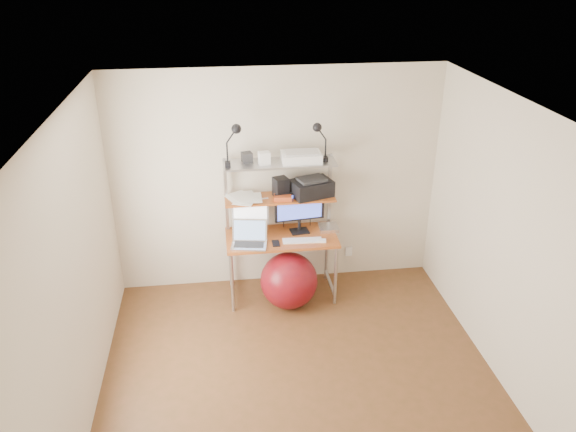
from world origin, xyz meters
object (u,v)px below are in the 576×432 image
at_px(monitor_silver, 250,215).
at_px(monitor_black, 300,208).
at_px(laptop, 249,239).
at_px(printer, 312,187).
at_px(exercise_ball, 289,281).

xyz_separation_m(monitor_silver, monitor_black, (0.54, 0.01, 0.04)).
distance_m(monitor_silver, monitor_black, 0.54).
distance_m(laptop, printer, 0.87).
bearing_deg(monitor_silver, exercise_ball, -46.64).
bearing_deg(laptop, printer, 29.03).
bearing_deg(exercise_ball, monitor_black, 64.01).
xyz_separation_m(laptop, printer, (0.70, 0.24, 0.45)).
xyz_separation_m(monitor_silver, printer, (0.67, 0.04, 0.27)).
distance_m(monitor_black, printer, 0.27).
bearing_deg(monitor_black, exercise_ball, -122.46).
xyz_separation_m(monitor_silver, exercise_ball, (0.38, -0.31, -0.67)).
xyz_separation_m(monitor_black, printer, (0.13, 0.03, 0.23)).
distance_m(printer, exercise_ball, 1.04).
bearing_deg(laptop, exercise_ball, -4.96).
distance_m(monitor_silver, printer, 0.72).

